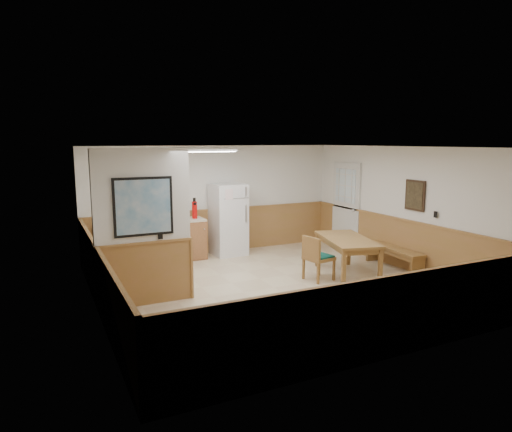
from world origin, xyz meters
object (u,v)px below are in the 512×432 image
refrigerator (228,219)px  dining_chair (315,255)px  dining_bench (394,253)px  dining_table (347,243)px  soap_bottle (116,219)px  fire_extinguisher (195,209)px

refrigerator → dining_chair: size_ratio=1.93×
dining_bench → dining_chair: size_ratio=1.82×
dining_table → soap_bottle: 4.71m
dining_table → dining_chair: dining_chair is taller
fire_extinguisher → refrigerator: bearing=-3.4°
fire_extinguisher → soap_bottle: 1.70m
refrigerator → dining_bench: 3.72m
dining_table → fire_extinguisher: fire_extinguisher is taller
dining_table → soap_bottle: (-3.91, 2.61, 0.35)m
refrigerator → fire_extinguisher: 0.84m
dining_table → soap_bottle: soap_bottle is taller
dining_table → dining_bench: size_ratio=1.15×
dining_table → fire_extinguisher: 3.45m
dining_chair → soap_bottle: 4.15m
fire_extinguisher → soap_bottle: size_ratio=2.14×
refrigerator → soap_bottle: refrigerator is taller
refrigerator → dining_bench: (2.60, -2.61, -0.48)m
dining_bench → fire_extinguisher: (-3.39, 2.64, 0.76)m
refrigerator → dining_bench: bearing=-47.4°
refrigerator → dining_chair: refrigerator is taller
dining_chair → soap_bottle: soap_bottle is taller
refrigerator → fire_extinguisher: (-0.79, 0.03, 0.28)m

